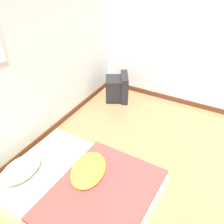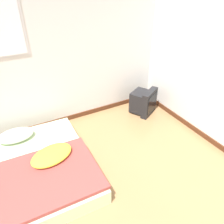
% 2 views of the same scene
% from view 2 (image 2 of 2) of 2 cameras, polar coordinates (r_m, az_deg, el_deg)
% --- Properties ---
extents(wall_back, '(7.74, 0.08, 2.60)m').
position_cam_2_polar(wall_back, '(3.58, -26.66, 11.91)').
color(wall_back, silver).
rests_on(wall_back, ground_plane).
extents(mattress_bed, '(1.34, 1.77, 0.36)m').
position_cam_2_polar(mattress_bed, '(3.21, -18.04, -13.32)').
color(mattress_bed, beige).
rests_on(mattress_bed, ground_plane).
extents(crt_tv, '(0.57, 0.56, 0.49)m').
position_cam_2_polar(crt_tv, '(4.31, 8.24, 2.70)').
color(crt_tv, black).
rests_on(crt_tv, ground_plane).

